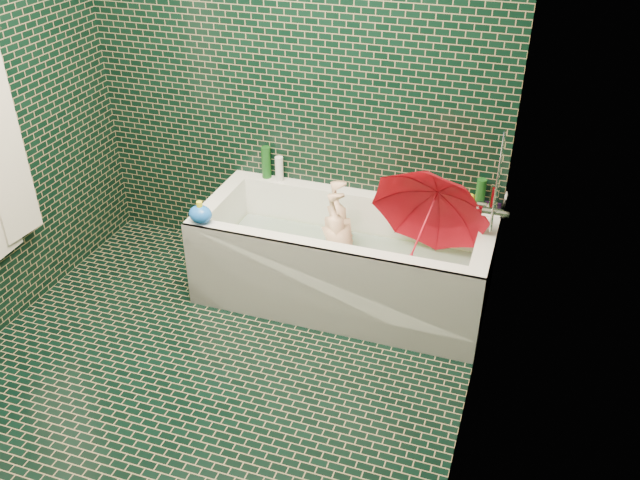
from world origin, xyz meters
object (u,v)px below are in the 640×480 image
(umbrella, at_px, (423,227))
(rubber_duck, at_px, (465,202))
(bath_toy, at_px, (200,214))
(child, at_px, (343,252))
(bathtub, at_px, (343,268))

(umbrella, bearing_deg, rubber_duck, 83.09)
(umbrella, relative_size, bath_toy, 4.13)
(umbrella, xyz_separation_m, rubber_duck, (0.17, 0.36, 0.00))
(bath_toy, bearing_deg, rubber_duck, 38.29)
(umbrella, distance_m, bath_toy, 1.25)
(rubber_duck, bearing_deg, child, -153.17)
(bathtub, distance_m, bath_toy, 0.90)
(bath_toy, bearing_deg, child, 36.77)
(umbrella, height_order, rubber_duck, umbrella)
(bathtub, bearing_deg, bath_toy, -157.79)
(child, distance_m, bath_toy, 0.86)
(umbrella, bearing_deg, child, -166.31)
(bathtub, xyz_separation_m, child, (-0.01, 0.02, 0.10))
(bathtub, xyz_separation_m, rubber_duck, (0.63, 0.35, 0.38))
(rubber_duck, distance_m, bath_toy, 1.53)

